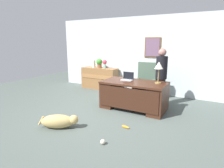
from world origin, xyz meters
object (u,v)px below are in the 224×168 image
(person_standing, at_px, (161,77))
(vase_empty, at_px, (94,64))
(dog_toy_ball, at_px, (103,142))
(dog_lying, at_px, (59,121))
(laptop, at_px, (128,78))
(credenza, at_px, (100,78))
(potted_plant, at_px, (99,63))
(desk, at_px, (134,94))
(armchair, at_px, (145,84))
(desk_lamp, at_px, (159,67))
(dog_toy_bone, at_px, (125,127))
(vase_with_flowers, at_px, (105,63))

(person_standing, xyz_separation_m, vase_empty, (-2.89, 0.83, 0.12))
(vase_empty, xyz_separation_m, dog_toy_ball, (2.57, -3.50, -0.93))
(person_standing, distance_m, dog_lying, 3.05)
(laptop, relative_size, dog_toy_ball, 3.46)
(credenza, bearing_deg, potted_plant, 167.20)
(dog_lying, relative_size, dog_toy_ball, 8.56)
(credenza, relative_size, potted_plant, 4.03)
(desk, distance_m, credenza, 2.56)
(armchair, height_order, dog_toy_ball, armchair)
(person_standing, xyz_separation_m, desk_lamp, (0.06, -0.54, 0.36))
(armchair, height_order, desk_lamp, desk_lamp)
(desk_lamp, bearing_deg, potted_plant, 153.17)
(vase_empty, bearing_deg, person_standing, -15.95)
(desk_lamp, bearing_deg, credenza, 153.15)
(dog_toy_bone, bearing_deg, person_standing, 82.66)
(dog_toy_bone, bearing_deg, vase_empty, 134.50)
(desk_lamp, bearing_deg, desk, -167.30)
(credenza, distance_m, vase_with_flowers, 0.66)
(credenza, distance_m, dog_toy_ball, 4.20)
(dog_toy_bone, bearing_deg, vase_with_flowers, 128.56)
(armchair, xyz_separation_m, vase_empty, (-2.35, 0.57, 0.45))
(desk, height_order, dog_toy_bone, desk)
(desk, xyz_separation_m, vase_empty, (-2.34, 1.50, 0.56))
(person_standing, bearing_deg, vase_empty, 164.05)
(credenza, bearing_deg, dog_toy_ball, -56.63)
(vase_with_flowers, height_order, vase_empty, vase_with_flowers)
(desk, height_order, armchair, armchair)
(vase_with_flowers, relative_size, dog_toy_bone, 1.65)
(desk_lamp, xyz_separation_m, dog_toy_ball, (-0.39, -2.13, -1.16))
(dog_toy_ball, bearing_deg, laptop, 102.85)
(credenza, relative_size, laptop, 4.54)
(potted_plant, bearing_deg, armchair, -15.16)
(desk, bearing_deg, dog_lying, -116.54)
(armchair, xyz_separation_m, laptop, (-0.27, -0.79, 0.30))
(laptop, distance_m, dog_toy_ball, 2.33)
(potted_plant, bearing_deg, dog_toy_bone, -48.44)
(desk, relative_size, vase_with_flowers, 5.29)
(laptop, distance_m, desk_lamp, 0.96)
(dog_lying, xyz_separation_m, laptop, (0.68, 2.04, 0.67))
(person_standing, height_order, dog_toy_ball, person_standing)
(dog_lying, distance_m, laptop, 2.25)
(potted_plant, height_order, dog_toy_ball, potted_plant)
(dog_toy_ball, bearing_deg, vase_with_flowers, 120.58)
(person_standing, height_order, vase_with_flowers, person_standing)
(vase_with_flowers, bearing_deg, dog_toy_ball, -59.42)
(dog_lying, height_order, vase_empty, vase_empty)
(laptop, xyz_separation_m, vase_with_flowers, (-1.58, 1.35, 0.21))
(dog_toy_ball, bearing_deg, desk_lamp, 79.72)
(desk_lamp, height_order, vase_with_flowers, desk_lamp)
(laptop, bearing_deg, potted_plant, 143.38)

